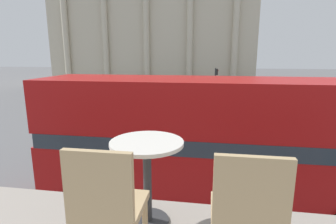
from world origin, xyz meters
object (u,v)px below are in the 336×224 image
double_decker_bus (207,138)px  pedestrian_olive (155,87)px  cafe_chair_1 (246,213)px  car_black (147,99)px  cafe_chair_0 (107,206)px  traffic_light_near (210,102)px  traffic_light_mid (140,87)px  plaza_building_left (155,5)px  traffic_light_far (216,78)px  pedestrian_grey (161,88)px  cafe_dining_table (147,164)px  pedestrian_red (253,89)px  pedestrian_blue (233,88)px

double_decker_bus → pedestrian_olive: size_ratio=6.44×
cafe_chair_1 → car_black: cafe_chair_1 is taller
double_decker_bus → cafe_chair_0: cafe_chair_0 is taller
traffic_light_near → traffic_light_mid: traffic_light_near is taller
plaza_building_left → traffic_light_far: bearing=-56.4°
traffic_light_near → pedestrian_grey: (-5.80, 17.54, -1.49)m
pedestrian_olive → traffic_light_mid: bearing=102.9°
pedestrian_olive → cafe_dining_table: bearing=110.3°
cafe_dining_table → car_black: (-5.46, 22.83, -3.35)m
plaza_building_left → traffic_light_near: 35.40m
double_decker_bus → traffic_light_near: bearing=83.6°
pedestrian_olive → pedestrian_red: (11.94, -0.99, 0.08)m
plaza_building_left → traffic_light_mid: size_ratio=10.14×
traffic_light_far → pedestrian_blue: traffic_light_far is taller
cafe_dining_table → car_black: size_ratio=0.17×
cafe_dining_table → pedestrian_grey: bearing=100.1°
car_black → cafe_chair_1: bearing=71.7°
car_black → pedestrian_blue: (8.86, 7.95, 0.33)m
cafe_chair_0 → car_black: 24.27m
cafe_dining_table → car_black: cafe_dining_table is taller
cafe_dining_table → cafe_chair_0: size_ratio=0.80×
cafe_chair_1 → traffic_light_near: (-0.14, 12.30, -1.53)m
cafe_chair_1 → pedestrian_red: size_ratio=0.52×
pedestrian_blue → traffic_light_mid: bearing=22.9°
car_black → pedestrian_blue: 11.91m
pedestrian_red → pedestrian_grey: 10.86m
pedestrian_olive → pedestrian_blue: bearing=-170.1°
traffic_light_near → pedestrian_grey: bearing=108.3°
traffic_light_mid → traffic_light_far: traffic_light_far is taller
cafe_chair_1 → traffic_light_far: cafe_chair_1 is taller
pedestrian_grey → traffic_light_mid: bearing=-12.4°
plaza_building_left → car_black: size_ratio=7.83×
double_decker_bus → car_black: bearing=104.1°
pedestrian_blue → cafe_chair_0: bearing=57.0°
cafe_dining_table → traffic_light_far: (1.24, 28.72, -1.75)m
traffic_light_far → pedestrian_olive: bearing=166.3°
double_decker_bus → cafe_dining_table: bearing=-99.9°
double_decker_bus → cafe_dining_table: cafe_dining_table is taller
pedestrian_red → pedestrian_grey: (-10.85, -0.28, -0.01)m
traffic_light_mid → pedestrian_red: (11.16, 9.24, -1.13)m
plaza_building_left → pedestrian_olive: (2.67, -13.56, -12.22)m
cafe_chair_0 → pedestrian_grey: (-5.12, 29.90, -3.02)m
car_black → pedestrian_grey: pedestrian_grey is taller
cafe_chair_0 → cafe_chair_1: bearing=7.1°
cafe_chair_0 → car_black: bearing=106.4°
cafe_chair_0 → pedestrian_olive: bearing=104.8°
traffic_light_near → pedestrian_olive: traffic_light_near is taller
cafe_chair_0 → traffic_light_mid: size_ratio=0.28×
cafe_chair_1 → cafe_chair_0: bearing=179.5°
traffic_light_mid → pedestrian_blue: bearing=49.5°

